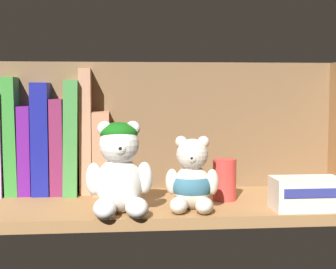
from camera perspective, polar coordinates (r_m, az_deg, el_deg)
name	(u,v)px	position (r cm, az deg, el deg)	size (l,w,h in cm)	color
shelf_board	(149,207)	(102.37, -1.99, -7.54)	(79.15, 26.90, 2.00)	#9E7042
shelf_back_panel	(144,130)	(114.35, -2.48, 0.43)	(81.55, 1.20, 28.30)	brown
book_4	(13,136)	(113.30, -15.81, -0.11)	(2.44, 9.82, 23.07)	#31822F
book_5	(27,149)	(113.14, -14.46, -1.52)	(2.41, 9.76, 17.43)	#5A157B
book_6	(42,138)	(112.49, -12.94, -0.35)	(3.32, 10.85, 22.02)	navy
book_7	(58,146)	(112.30, -11.34, -1.15)	(2.50, 10.82, 18.81)	#721F47
book_8	(72,136)	(111.89, -9.92, -0.20)	(2.69, 12.89, 22.50)	#3D823B
book_9	(86,131)	(111.63, -8.54, 0.40)	(2.33, 9.09, 24.80)	#AF7A5C
book_10	(101,151)	(111.93, -6.96, -1.77)	(3.31, 13.44, 16.27)	#B77855
teddy_bear_larger	(119,170)	(91.79, -5.08, -3.70)	(11.27, 11.43, 15.48)	white
teddy_bear_smaller	(192,181)	(94.87, 2.51, -4.83)	(9.44, 10.07, 12.73)	beige
pillar_candle	(225,180)	(102.99, 5.93, -4.72)	(4.40, 4.40, 7.75)	#C63833
small_product_box	(306,193)	(98.13, 14.17, -5.97)	(11.75, 6.84, 5.58)	silver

